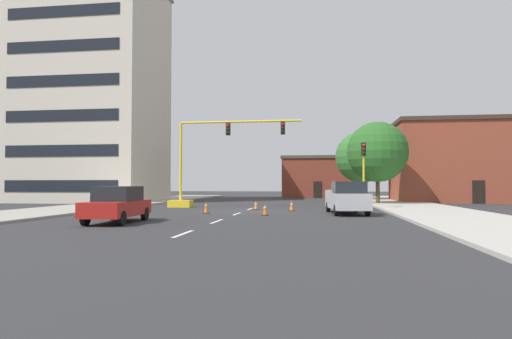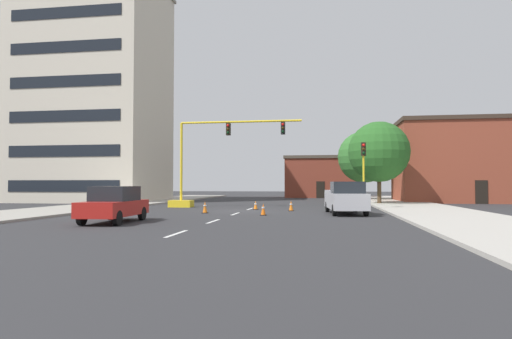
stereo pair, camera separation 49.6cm
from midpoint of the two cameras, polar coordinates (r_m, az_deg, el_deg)
ground_plane at (r=30.19m, az=-1.10°, el=-5.41°), size 160.00×160.00×0.00m
sidewalk_left at (r=41.59m, az=-16.21°, el=-4.28°), size 6.00×56.00×0.14m
sidewalk_right at (r=38.42m, az=19.60°, el=-4.44°), size 6.00×56.00×0.14m
lane_stripe_seg_0 at (r=16.61m, az=-9.46°, el=-8.24°), size 0.16×2.40×0.01m
lane_stripe_seg_1 at (r=21.88m, az=-4.93°, el=-6.72°), size 0.16×2.40×0.01m
lane_stripe_seg_2 at (r=27.24m, az=-2.18°, el=-5.78°), size 0.16×2.40×0.01m
lane_stripe_seg_3 at (r=32.65m, az=-0.35°, el=-5.14°), size 0.16×2.40×0.01m
building_tall_left at (r=50.87m, az=-20.03°, el=9.49°), size 14.34×11.43×23.57m
building_brick_center at (r=62.16m, az=8.63°, el=-0.97°), size 9.77×8.18×5.66m
building_row_right at (r=49.81m, az=25.93°, el=0.97°), size 13.92×8.72×8.34m
traffic_signal_gantry at (r=35.09m, az=-7.08°, el=-1.10°), size 10.52×1.20×6.83m
traffic_light_pole_right at (r=32.05m, az=14.25°, el=1.17°), size 0.32×0.47×4.80m
tree_right_far at (r=51.69m, az=14.13°, el=1.58°), size 5.91×5.91×7.90m
tree_right_mid at (r=40.77m, az=16.04°, el=2.22°), size 5.42×5.42×7.45m
pickup_truck_silver at (r=27.58m, az=12.07°, el=-3.67°), size 2.52×5.57×1.99m
sedan_red_near_left at (r=22.06m, az=-17.33°, el=-4.30°), size 2.08×4.59×1.74m
traffic_cone_roadside_a at (r=30.23m, az=5.05°, el=-4.72°), size 0.36×0.36×0.73m
traffic_cone_roadside_b at (r=31.75m, az=0.39°, el=-4.67°), size 0.36×0.36×0.64m
traffic_cone_roadside_c at (r=27.95m, az=-6.15°, el=-4.90°), size 0.36×0.36×0.77m
traffic_cone_roadside_d at (r=25.87m, az=1.50°, el=-5.21°), size 0.36×0.36×0.72m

